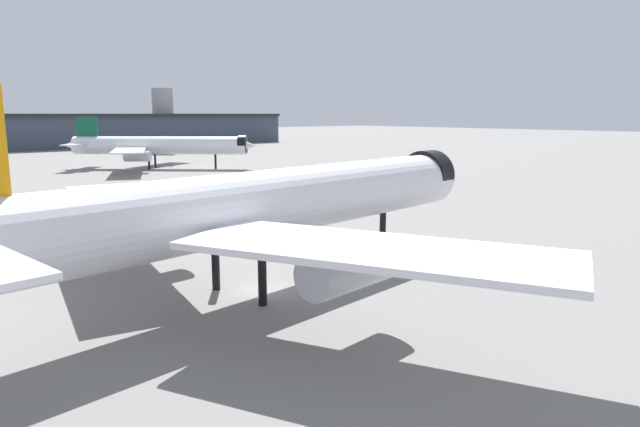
{
  "coord_description": "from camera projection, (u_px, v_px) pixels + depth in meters",
  "views": [
    {
      "loc": [
        -24.17,
        -35.75,
        13.71
      ],
      "look_at": [
        6.7,
        0.75,
        5.25
      ],
      "focal_mm": 31.68,
      "sensor_mm": 36.0,
      "label": 1
    }
  ],
  "objects": [
    {
      "name": "baggage_tug_wing",
      "position": [
        44.0,
        227.0,
        64.68
      ],
      "size": [
        3.08,
        3.57,
        1.85
      ],
      "rotation": [
        0.0,
        0.0,
        5.22
      ],
      "color": "black",
      "rests_on": "ground"
    },
    {
      "name": "ground",
      "position": [
        262.0,
        290.0,
        44.64
      ],
      "size": [
        900.0,
        900.0,
        0.0
      ],
      "primitive_type": "plane",
      "color": "slate"
    },
    {
      "name": "terminal_building",
      "position": [
        34.0,
        131.0,
        221.72
      ],
      "size": [
        220.99,
        30.25,
        25.03
      ],
      "rotation": [
        0.0,
        0.0,
        -0.01
      ],
      "color": "#3D4756",
      "rests_on": "ground"
    },
    {
      "name": "airliner_far_taxiway",
      "position": [
        158.0,
        146.0,
        142.7
      ],
      "size": [
        41.37,
        39.23,
        13.05
      ],
      "rotation": [
        0.0,
        0.0,
        5.54
      ],
      "color": "white",
      "rests_on": "ground"
    },
    {
      "name": "airliner_near_gate",
      "position": [
        258.0,
        207.0,
        43.2
      ],
      "size": [
        55.87,
        50.65,
        15.24
      ],
      "rotation": [
        0.0,
        0.0,
        0.12
      ],
      "color": "white",
      "rests_on": "ground"
    },
    {
      "name": "service_truck_front",
      "position": [
        221.0,
        204.0,
        77.14
      ],
      "size": [
        5.57,
        2.73,
        3.0
      ],
      "rotation": [
        0.0,
        0.0,
        3.11
      ],
      "color": "black",
      "rests_on": "ground"
    }
  ]
}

